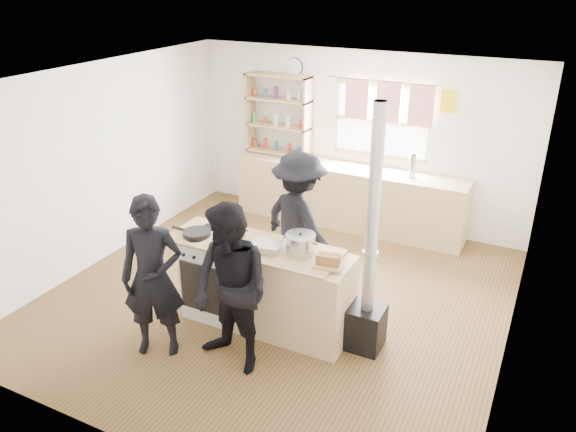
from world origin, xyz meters
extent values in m
cube|color=brown|center=(0.00, 0.00, -0.01)|extent=(5.00, 5.00, 0.01)
cube|color=tan|center=(0.00, 2.22, 0.45)|extent=(3.40, 0.55, 0.90)
cube|color=tan|center=(-1.20, 2.34, 0.94)|extent=(1.00, 0.28, 0.03)
cube|color=tan|center=(-1.20, 2.34, 1.33)|extent=(1.00, 0.28, 0.03)
cube|color=tan|center=(-1.20, 2.34, 1.74)|extent=(1.00, 0.28, 0.03)
cube|color=tan|center=(-1.20, 2.34, 2.08)|extent=(1.00, 0.28, 0.03)
cube|color=tan|center=(-1.68, 2.34, 1.50)|extent=(0.04, 0.28, 1.20)
cube|color=tan|center=(-0.72, 2.34, 1.50)|extent=(0.04, 0.28, 1.20)
cylinder|color=silver|center=(0.91, 2.22, 1.06)|extent=(0.10, 0.10, 0.32)
cube|color=white|center=(-0.45, -0.55, 0.45)|extent=(0.60, 0.60, 0.90)
cube|color=tan|center=(0.45, -0.55, 0.45)|extent=(1.20, 0.60, 0.90)
cube|color=tan|center=(0.00, -0.55, 0.92)|extent=(1.84, 0.64, 0.03)
cylinder|color=black|center=(-0.63, -0.64, 0.96)|extent=(0.31, 0.31, 0.05)
cylinder|color=#23561D|center=(-0.63, -0.64, 0.97)|extent=(0.27, 0.27, 0.02)
cube|color=silver|center=(0.19, -0.61, 0.97)|extent=(0.33, 0.28, 0.08)
cube|color=brown|center=(0.19, -0.61, 0.99)|extent=(0.28, 0.24, 0.02)
cylinder|color=#B6B6B9|center=(-0.24, -0.47, 1.00)|extent=(0.20, 0.20, 0.14)
cylinder|color=#B6B6B9|center=(-0.24, -0.47, 1.07)|extent=(0.20, 0.20, 0.01)
sphere|color=black|center=(-0.24, -0.47, 1.09)|extent=(0.03, 0.03, 0.03)
cylinder|color=#B5B5B8|center=(0.52, -0.50, 1.02)|extent=(0.29, 0.29, 0.19)
cylinder|color=#B5B5B8|center=(0.52, -0.50, 1.12)|extent=(0.30, 0.30, 0.01)
sphere|color=black|center=(0.52, -0.50, 1.14)|extent=(0.03, 0.03, 0.03)
cube|color=tan|center=(0.86, -0.63, 0.94)|extent=(0.30, 0.24, 0.02)
cube|color=olive|center=(0.86, -0.63, 1.00)|extent=(0.23, 0.14, 0.10)
cube|color=black|center=(1.22, -0.45, 0.23)|extent=(0.35, 0.35, 0.45)
cylinder|color=#ADADB2|center=(1.22, -0.45, 1.48)|extent=(0.12, 0.12, 2.05)
imported|color=black|center=(-0.61, -1.40, 0.82)|extent=(0.71, 0.62, 1.65)
imported|color=black|center=(0.18, -1.27, 0.83)|extent=(0.94, 0.81, 1.66)
imported|color=black|center=(0.11, 0.31, 0.84)|extent=(1.25, 1.02, 1.68)
camera|label=1|loc=(2.60, -4.97, 3.52)|focal=35.00mm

